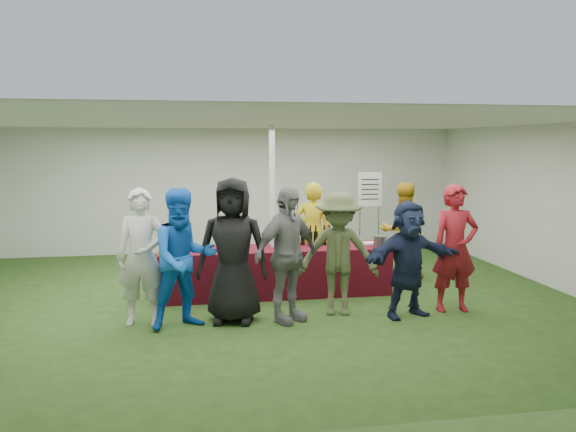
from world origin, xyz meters
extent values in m
plane|color=#284719|center=(0.00, 0.00, 0.00)|extent=(60.00, 60.00, 0.00)
plane|color=white|center=(0.00, 4.00, 1.35)|extent=(10.00, 0.00, 10.00)
plane|color=white|center=(0.00, -4.00, 1.35)|extent=(10.00, 0.00, 10.00)
plane|color=white|center=(5.00, 0.00, 1.35)|extent=(0.00, 8.00, 8.00)
plane|color=white|center=(0.00, 0.00, 2.70)|extent=(10.00, 10.00, 0.00)
cylinder|color=silver|center=(0.50, 1.20, 1.35)|extent=(0.10, 0.10, 2.70)
cube|color=maroon|center=(0.42, 0.28, 0.38)|extent=(3.60, 0.80, 0.75)
cylinder|color=black|center=(0.71, 0.41, 0.86)|extent=(0.07, 0.07, 0.22)
cylinder|color=black|center=(0.71, 0.41, 1.01)|extent=(0.03, 0.03, 0.08)
cylinder|color=maroon|center=(0.71, 0.41, 1.06)|extent=(0.03, 0.03, 0.02)
cylinder|color=black|center=(0.89, 0.45, 0.86)|extent=(0.07, 0.07, 0.22)
cylinder|color=black|center=(0.89, 0.45, 1.01)|extent=(0.03, 0.03, 0.08)
cylinder|color=maroon|center=(0.89, 0.45, 1.06)|extent=(0.03, 0.03, 0.02)
cylinder|color=black|center=(1.00, 0.40, 0.86)|extent=(0.07, 0.07, 0.22)
cylinder|color=black|center=(1.00, 0.40, 1.01)|extent=(0.03, 0.03, 0.08)
cylinder|color=maroon|center=(1.00, 0.40, 1.06)|extent=(0.03, 0.03, 0.02)
cylinder|color=black|center=(1.10, 0.43, 0.86)|extent=(0.07, 0.07, 0.22)
cylinder|color=black|center=(1.10, 0.43, 1.01)|extent=(0.03, 0.03, 0.08)
cylinder|color=maroon|center=(1.10, 0.43, 1.06)|extent=(0.03, 0.03, 0.02)
cylinder|color=black|center=(1.23, 0.40, 0.86)|extent=(0.07, 0.07, 0.22)
cylinder|color=black|center=(1.23, 0.40, 1.01)|extent=(0.03, 0.03, 0.08)
cylinder|color=maroon|center=(1.23, 0.40, 1.06)|extent=(0.03, 0.03, 0.02)
cylinder|color=black|center=(1.32, 0.42, 0.86)|extent=(0.07, 0.07, 0.22)
cylinder|color=black|center=(1.32, 0.42, 1.01)|extent=(0.03, 0.03, 0.08)
cylinder|color=maroon|center=(1.32, 0.42, 1.06)|extent=(0.03, 0.03, 0.02)
cylinder|color=silver|center=(-1.02, 0.06, 0.75)|extent=(0.06, 0.06, 0.00)
cylinder|color=silver|center=(-1.02, 0.06, 0.79)|extent=(0.01, 0.01, 0.07)
cylinder|color=silver|center=(-1.02, 0.06, 0.87)|extent=(0.06, 0.06, 0.08)
cylinder|color=#3F0612|center=(-1.02, 0.06, 0.84)|extent=(0.05, 0.05, 0.02)
cylinder|color=silver|center=(-0.72, -0.01, 0.75)|extent=(0.06, 0.06, 0.00)
cylinder|color=silver|center=(-0.72, -0.01, 0.79)|extent=(0.01, 0.01, 0.07)
cylinder|color=silver|center=(-0.72, -0.01, 0.87)|extent=(0.06, 0.06, 0.08)
cylinder|color=#3F0612|center=(-0.72, -0.01, 0.84)|extent=(0.05, 0.05, 0.02)
cylinder|color=silver|center=(-0.41, 0.02, 0.75)|extent=(0.06, 0.06, 0.00)
cylinder|color=silver|center=(-0.41, 0.02, 0.79)|extent=(0.01, 0.01, 0.07)
cylinder|color=silver|center=(-0.41, 0.02, 0.87)|extent=(0.06, 0.06, 0.08)
cylinder|color=#3F0612|center=(-0.41, 0.02, 0.84)|extent=(0.05, 0.05, 0.02)
cylinder|color=silver|center=(0.11, 0.03, 0.75)|extent=(0.06, 0.06, 0.00)
cylinder|color=silver|center=(0.11, 0.03, 0.79)|extent=(0.01, 0.01, 0.07)
cylinder|color=silver|center=(0.11, 0.03, 0.87)|extent=(0.06, 0.06, 0.08)
cylinder|color=#3F0612|center=(0.11, 0.03, 0.84)|extent=(0.05, 0.05, 0.02)
cylinder|color=silver|center=(1.72, 0.08, 0.75)|extent=(0.06, 0.06, 0.00)
cylinder|color=silver|center=(1.72, 0.08, 0.79)|extent=(0.01, 0.01, 0.07)
cylinder|color=silver|center=(1.72, 0.08, 0.87)|extent=(0.06, 0.06, 0.08)
cylinder|color=silver|center=(0.39, 0.36, 0.85)|extent=(0.07, 0.07, 0.20)
cylinder|color=silver|center=(0.39, 0.36, 0.96)|extent=(0.03, 0.03, 0.03)
cube|color=white|center=(2.00, 0.33, 0.77)|extent=(0.25, 0.18, 0.03)
cylinder|color=slate|center=(2.06, 0.06, 0.84)|extent=(0.21, 0.21, 0.18)
cylinder|color=slate|center=(2.52, 2.65, 0.55)|extent=(0.02, 0.02, 1.10)
cylinder|color=slate|center=(2.92, 2.65, 0.55)|extent=(0.02, 0.02, 1.10)
cube|color=white|center=(2.72, 2.65, 1.45)|extent=(0.50, 0.02, 0.70)
cube|color=black|center=(2.72, 2.64, 1.65)|extent=(0.36, 0.01, 0.02)
cube|color=black|center=(2.72, 2.64, 1.55)|extent=(0.36, 0.01, 0.02)
cube|color=black|center=(2.72, 2.64, 1.45)|extent=(0.36, 0.01, 0.02)
cube|color=black|center=(2.72, 2.64, 1.35)|extent=(0.36, 0.01, 0.02)
cube|color=black|center=(2.72, 2.64, 1.25)|extent=(0.36, 0.01, 0.02)
imported|color=gold|center=(1.17, 0.96, 0.86)|extent=(0.74, 0.63, 1.73)
imported|color=gold|center=(2.79, 1.00, 0.85)|extent=(0.85, 0.68, 1.70)
imported|color=silver|center=(-1.52, -0.88, 0.90)|extent=(0.72, 0.52, 1.81)
imported|color=blue|center=(-0.98, -1.09, 0.91)|extent=(1.05, 0.92, 1.82)
imported|color=black|center=(-0.34, -0.96, 0.97)|extent=(1.06, 0.80, 1.94)
imported|color=slate|center=(0.36, -1.08, 0.91)|extent=(1.14, 0.96, 1.82)
imported|color=#46502C|center=(1.13, -0.88, 0.86)|extent=(1.24, 0.89, 1.72)
imported|color=#17203B|center=(2.04, -1.15, 0.81)|extent=(1.57, 0.83, 1.62)
imported|color=maroon|center=(2.80, -1.01, 0.91)|extent=(0.68, 0.46, 1.81)
camera|label=1|loc=(-0.86, -8.30, 2.39)|focal=35.00mm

